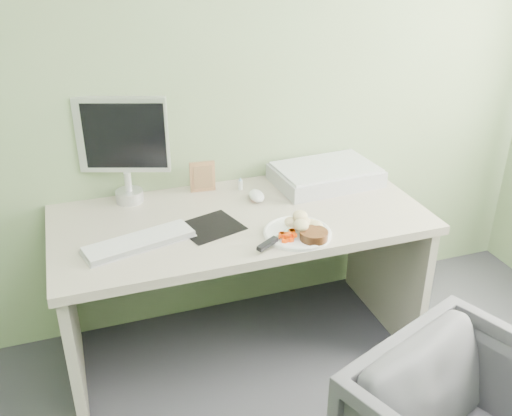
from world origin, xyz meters
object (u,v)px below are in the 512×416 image
object	(u,v)px
plate	(297,233)
monitor	(123,144)
desk	(241,252)
scanner	(325,175)

from	to	relation	value
plate	monitor	xyz separation A→B (m)	(-0.60, 0.55, 0.26)
desk	monitor	distance (m)	0.70
desk	plate	size ratio (longest dim) A/B	5.79
desk	scanner	size ratio (longest dim) A/B	3.27
scanner	monitor	size ratio (longest dim) A/B	1.02
plate	monitor	world-z (taller)	monitor
plate	scanner	xyz separation A→B (m)	(0.33, 0.43, 0.03)
desk	scanner	world-z (taller)	scanner
desk	monitor	world-z (taller)	monitor
desk	monitor	size ratio (longest dim) A/B	3.35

